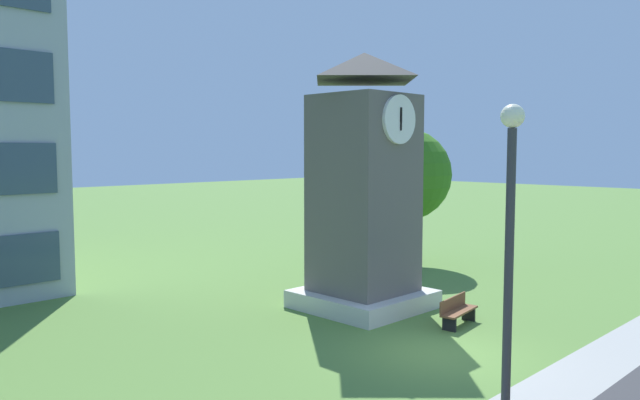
% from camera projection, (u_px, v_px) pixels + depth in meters
% --- Properties ---
extents(ground_plane, '(160.00, 160.00, 0.00)m').
position_uv_depth(ground_plane, '(440.00, 354.00, 16.29)').
color(ground_plane, '#567F38').
extents(kerb_strip, '(120.00, 1.60, 0.01)m').
position_uv_depth(kerb_strip, '(560.00, 388.00, 13.97)').
color(kerb_strip, '#9E9E99').
rests_on(kerb_strip, ground).
extents(clock_tower, '(3.89, 3.89, 8.71)m').
position_uv_depth(clock_tower, '(364.00, 197.00, 20.84)').
color(clock_tower, '#605B56').
rests_on(clock_tower, ground).
extents(park_bench, '(1.85, 0.75, 0.88)m').
position_uv_depth(park_bench, '(457.00, 311.00, 18.95)').
color(park_bench, brown).
rests_on(park_bench, ground).
extents(street_lamp, '(0.36, 0.36, 6.12)m').
position_uv_depth(street_lamp, '(509.00, 259.00, 9.32)').
color(street_lamp, '#333338').
rests_on(street_lamp, ground).
extents(tree_streetside, '(4.35, 4.35, 6.47)m').
position_uv_depth(tree_streetside, '(405.00, 175.00, 28.81)').
color(tree_streetside, '#513823').
rests_on(tree_streetside, ground).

